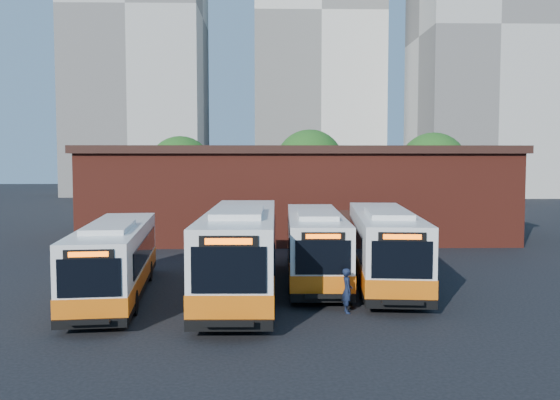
{
  "coord_description": "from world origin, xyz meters",
  "views": [
    {
      "loc": [
        -2.17,
        -22.43,
        5.58
      ],
      "look_at": [
        -1.52,
        4.95,
        3.67
      ],
      "focal_mm": 38.0,
      "sensor_mm": 36.0,
      "label": 1
    }
  ],
  "objects_px": {
    "bus_west": "(115,262)",
    "transit_worker": "(347,291)",
    "bus_midwest": "(241,254)",
    "bus_east": "(384,248)",
    "bus_mideast": "(315,247)"
  },
  "relations": [
    {
      "from": "bus_mideast",
      "to": "bus_east",
      "type": "bearing_deg",
      "value": -13.77
    },
    {
      "from": "bus_midwest",
      "to": "bus_mideast",
      "type": "bearing_deg",
      "value": 42.97
    },
    {
      "from": "bus_west",
      "to": "transit_worker",
      "type": "distance_m",
      "value": 9.47
    },
    {
      "from": "bus_east",
      "to": "transit_worker",
      "type": "height_order",
      "value": "bus_east"
    },
    {
      "from": "bus_mideast",
      "to": "transit_worker",
      "type": "bearing_deg",
      "value": -82.18
    },
    {
      "from": "bus_east",
      "to": "transit_worker",
      "type": "distance_m",
      "value": 5.91
    },
    {
      "from": "bus_mideast",
      "to": "bus_west",
      "type": "bearing_deg",
      "value": -155.91
    },
    {
      "from": "bus_west",
      "to": "bus_east",
      "type": "bearing_deg",
      "value": 6.84
    },
    {
      "from": "bus_midwest",
      "to": "bus_mideast",
      "type": "relative_size",
      "value": 1.12
    },
    {
      "from": "bus_west",
      "to": "bus_mideast",
      "type": "relative_size",
      "value": 0.96
    },
    {
      "from": "bus_east",
      "to": "bus_west",
      "type": "bearing_deg",
      "value": -161.86
    },
    {
      "from": "bus_midwest",
      "to": "bus_east",
      "type": "xyz_separation_m",
      "value": [
        6.37,
        2.13,
        -0.12
      ]
    },
    {
      "from": "bus_west",
      "to": "bus_east",
      "type": "xyz_separation_m",
      "value": [
        11.45,
        2.6,
        0.13
      ]
    },
    {
      "from": "bus_midwest",
      "to": "transit_worker",
      "type": "relative_size",
      "value": 8.27
    },
    {
      "from": "bus_west",
      "to": "bus_mideast",
      "type": "height_order",
      "value": "bus_mideast"
    }
  ]
}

